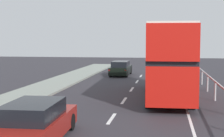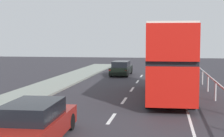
{
  "view_description": "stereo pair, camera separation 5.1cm",
  "coord_description": "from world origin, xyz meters",
  "views": [
    {
      "loc": [
        2.31,
        -5.08,
        3.46
      ],
      "look_at": [
        -0.21,
        10.52,
        2.1
      ],
      "focal_mm": 53.07,
      "sensor_mm": 36.0,
      "label": 1
    },
    {
      "loc": [
        2.36,
        -5.08,
        3.46
      ],
      "look_at": [
        -0.21,
        10.52,
        2.1
      ],
      "focal_mm": 53.07,
      "sensor_mm": 36.0,
      "label": 2
    }
  ],
  "objects": [
    {
      "name": "hatchback_car_near",
      "position": [
        -2.0,
        5.32,
        0.68
      ],
      "size": [
        2.02,
        4.67,
        1.41
      ],
      "rotation": [
        0.0,
        0.0,
        0.04
      ],
      "color": "maroon",
      "rests_on": "ground"
    },
    {
      "name": "double_decker_bus_red",
      "position": [
        2.45,
        15.18,
        2.31
      ],
      "size": [
        2.79,
        10.31,
        4.33
      ],
      "rotation": [
        0.0,
        0.0,
        0.04
      ],
      "color": "red",
      "rests_on": "ground"
    },
    {
      "name": "lane_paint_markings",
      "position": [
        2.13,
        8.21,
        0.0
      ],
      "size": [
        3.54,
        46.0,
        0.01
      ],
      "color": "silver",
      "rests_on": "ground"
    },
    {
      "name": "sedan_car_ahead",
      "position": [
        -2.0,
        27.0,
        0.68
      ],
      "size": [
        1.79,
        4.6,
        1.4
      ],
      "rotation": [
        0.0,
        0.0,
        -0.01
      ],
      "color": "black",
      "rests_on": "ground"
    }
  ]
}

